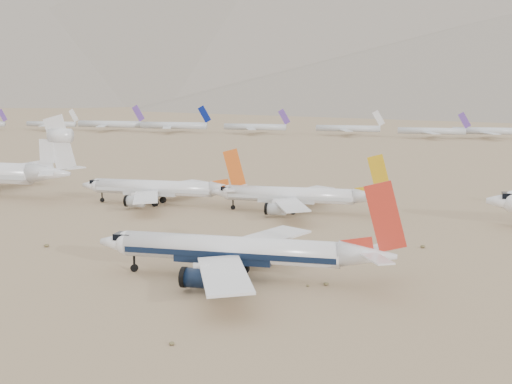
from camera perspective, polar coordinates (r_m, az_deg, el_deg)
ground at (r=114.03m, az=-6.80°, el=-6.81°), size 7000.00×7000.00×0.00m
main_airliner at (r=111.23m, az=-1.04°, el=-4.75°), size 46.41×45.33×16.38m
row2_gold_tail at (r=169.30m, az=3.35°, el=-0.30°), size 40.65×39.75×14.47m
row2_orange_tail at (r=181.50m, az=-7.63°, el=0.27°), size 41.41×40.51×14.77m
distant_storage_row at (r=429.49m, az=5.59°, el=5.12°), size 522.74×54.28×14.98m
mountain_range at (r=1758.07m, az=15.62°, el=13.51°), size 7354.00×3024.00×470.00m
desert_scrub at (r=85.47m, az=-15.07°, el=-12.18°), size 263.20×121.67×0.63m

